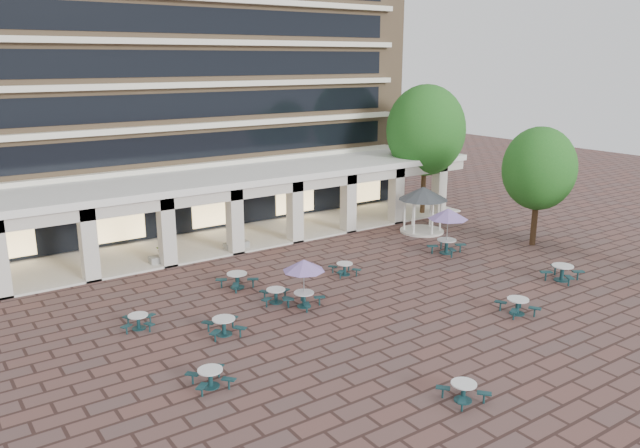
# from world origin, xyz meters

# --- Properties ---
(ground) EXTENTS (120.00, 120.00, 0.00)m
(ground) POSITION_xyz_m (0.00, 0.00, 0.00)
(ground) COLOR brown
(ground) RESTS_ON ground
(apartment_building) EXTENTS (40.00, 15.50, 25.20)m
(apartment_building) POSITION_xyz_m (0.00, 25.47, 12.60)
(apartment_building) COLOR #8B6E4E
(apartment_building) RESTS_ON ground
(retail_arcade) EXTENTS (42.00, 6.60, 4.40)m
(retail_arcade) POSITION_xyz_m (0.00, 14.80, 3.00)
(retail_arcade) COLOR white
(retail_arcade) RESTS_ON ground
(picnic_table_1) EXTENTS (1.58, 1.58, 0.66)m
(picnic_table_1) POSITION_xyz_m (0.78, -7.02, 0.40)
(picnic_table_1) COLOR #13373B
(picnic_table_1) RESTS_ON ground
(picnic_table_3) EXTENTS (2.13, 2.13, 0.83)m
(picnic_table_3) POSITION_xyz_m (14.00, -1.65, 0.49)
(picnic_table_3) COLOR #13373B
(picnic_table_3) RESTS_ON ground
(picnic_table_5) EXTENTS (1.84, 1.84, 0.73)m
(picnic_table_5) POSITION_xyz_m (-3.57, 2.39, 0.44)
(picnic_table_5) COLOR #13373B
(picnic_table_5) RESTS_ON ground
(picnic_table_6) EXTENTS (1.99, 1.99, 2.30)m
(picnic_table_6) POSITION_xyz_m (0.89, 3.05, 1.96)
(picnic_table_6) COLOR #13373B
(picnic_table_6) RESTS_ON ground
(picnic_table_7) EXTENTS (1.96, 1.96, 0.74)m
(picnic_table_7) POSITION_xyz_m (8.43, -3.21, 0.44)
(picnic_table_7) COLOR #13373B
(picnic_table_7) RESTS_ON ground
(picnic_table_8) EXTENTS (1.74, 1.74, 0.64)m
(picnic_table_8) POSITION_xyz_m (-6.35, 5.02, 0.38)
(picnic_table_8) COLOR #13373B
(picnic_table_8) RESTS_ON ground
(picnic_table_9) EXTENTS (1.61, 1.61, 0.68)m
(picnic_table_9) POSITION_xyz_m (-5.90, -1.27, 0.40)
(picnic_table_9) COLOR #13373B
(picnic_table_9) RESTS_ON ground
(picnic_table_10) EXTENTS (1.88, 1.88, 0.68)m
(picnic_table_10) POSITION_xyz_m (0.06, 4.22, 0.41)
(picnic_table_10) COLOR #13373B
(picnic_table_10) RESTS_ON ground
(picnic_table_11) EXTENTS (2.38, 2.38, 2.74)m
(picnic_table_11) POSITION_xyz_m (12.46, 5.17, 2.33)
(picnic_table_11) COLOR #13373B
(picnic_table_11) RESTS_ON ground
(picnic_table_12) EXTENTS (1.98, 1.98, 0.77)m
(picnic_table_12) POSITION_xyz_m (-0.54, 7.08, 0.46)
(picnic_table_12) COLOR #13373B
(picnic_table_12) RESTS_ON ground
(picnic_table_13) EXTENTS (1.66, 1.66, 0.65)m
(picnic_table_13) POSITION_xyz_m (5.14, 5.54, 0.39)
(picnic_table_13) COLOR #13373B
(picnic_table_13) RESTS_ON ground
(gazebo) EXTENTS (3.29, 3.29, 3.06)m
(gazebo) POSITION_xyz_m (14.57, 9.48, 2.30)
(gazebo) COLOR beige
(gazebo) RESTS_ON ground
(tree_east_a) EXTENTS (4.43, 4.43, 7.38)m
(tree_east_a) POSITION_xyz_m (18.20, 3.35, 4.82)
(tree_east_a) COLOR #3E2819
(tree_east_a) RESTS_ON ground
(tree_east_c) EXTENTS (5.74, 5.74, 9.56)m
(tree_east_c) POSITION_xyz_m (18.09, 13.13, 6.25)
(tree_east_c) COLOR #3E2819
(tree_east_c) RESTS_ON ground
(planter_left) EXTENTS (1.50, 0.74, 1.21)m
(planter_left) POSITION_xyz_m (-2.26, 12.90, 0.47)
(planter_left) COLOR #969590
(planter_left) RESTS_ON ground
(planter_right) EXTENTS (1.50, 0.60, 1.18)m
(planter_right) POSITION_xyz_m (2.41, 12.90, 0.44)
(planter_right) COLOR #969590
(planter_right) RESTS_ON ground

